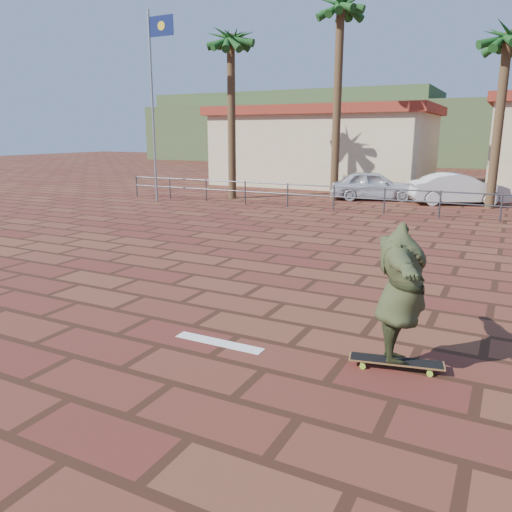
{
  "coord_description": "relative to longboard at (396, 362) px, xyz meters",
  "views": [
    {
      "loc": [
        4.28,
        -6.97,
        2.97
      ],
      "look_at": [
        0.24,
        0.88,
        0.8
      ],
      "focal_mm": 35.0,
      "sensor_mm": 36.0,
      "label": 1
    }
  ],
  "objects": [
    {
      "name": "ground",
      "position": [
        -3.17,
        0.85,
        -0.1
      ],
      "size": [
        120.0,
        120.0,
        0.0
      ],
      "primitive_type": "plane",
      "color": "brown",
      "rests_on": "ground"
    },
    {
      "name": "paint_stripe",
      "position": [
        -2.47,
        -0.35,
        -0.09
      ],
      "size": [
        1.4,
        0.22,
        0.01
      ],
      "primitive_type": "cube",
      "color": "white",
      "rests_on": "ground"
    },
    {
      "name": "guardrail",
      "position": [
        -3.17,
        12.85,
        0.58
      ],
      "size": [
        24.06,
        0.06,
        1.0
      ],
      "color": "#47494F",
      "rests_on": "ground"
    },
    {
      "name": "flagpole",
      "position": [
        -13.05,
        11.85,
        4.54
      ],
      "size": [
        1.3,
        0.1,
        8.0
      ],
      "color": "gray",
      "rests_on": "ground"
    },
    {
      "name": "palm_far_left",
      "position": [
        -10.67,
        14.35,
        6.73
      ],
      "size": [
        2.4,
        2.4,
        8.25
      ],
      "color": "brown",
      "rests_on": "ground"
    },
    {
      "name": "palm_left",
      "position": [
        -6.17,
        15.85,
        7.86
      ],
      "size": [
        2.4,
        2.4,
        9.45
      ],
      "color": "brown",
      "rests_on": "ground"
    },
    {
      "name": "palm_center",
      "position": [
        0.33,
        16.35,
        6.26
      ],
      "size": [
        2.4,
        2.4,
        7.75
      ],
      "color": "brown",
      "rests_on": "ground"
    },
    {
      "name": "building_west",
      "position": [
        -9.17,
        22.85,
        2.18
      ],
      "size": [
        12.6,
        7.6,
        4.5
      ],
      "color": "beige",
      "rests_on": "ground"
    },
    {
      "name": "hill_front",
      "position": [
        -3.17,
        50.85,
        2.9
      ],
      "size": [
        70.0,
        18.0,
        6.0
      ],
      "primitive_type": "cube",
      "color": "#384C28",
      "rests_on": "ground"
    },
    {
      "name": "hill_back",
      "position": [
        -25.17,
        56.85,
        3.9
      ],
      "size": [
        35.0,
        14.0,
        8.0
      ],
      "primitive_type": "cube",
      "color": "#384C28",
      "rests_on": "ground"
    },
    {
      "name": "longboard",
      "position": [
        0.0,
        0.0,
        0.0
      ],
      "size": [
        1.23,
        0.51,
        0.12
      ],
      "rotation": [
        0.0,
        0.0,
        0.22
      ],
      "color": "olive",
      "rests_on": "ground"
    },
    {
      "name": "skateboarder",
      "position": [
        0.0,
        -0.0,
        0.93
      ],
      "size": [
        1.35,
        2.3,
        1.81
      ],
      "primitive_type": "imported",
      "rotation": [
        0.0,
        0.0,
        1.93
      ],
      "color": "#343B1F",
      "rests_on": "longboard"
    },
    {
      "name": "car_silver",
      "position": [
        -4.65,
        16.85,
        0.57
      ],
      "size": [
        4.21,
        2.81,
        1.33
      ],
      "primitive_type": "imported",
      "rotation": [
        0.0,
        0.0,
        1.92
      ],
      "color": "silver",
      "rests_on": "ground"
    },
    {
      "name": "car_white",
      "position": [
        -0.98,
        16.99,
        0.57
      ],
      "size": [
        4.27,
        2.9,
        1.33
      ],
      "primitive_type": "imported",
      "rotation": [
        0.0,
        0.0,
        1.98
      ],
      "color": "silver",
      "rests_on": "ground"
    }
  ]
}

